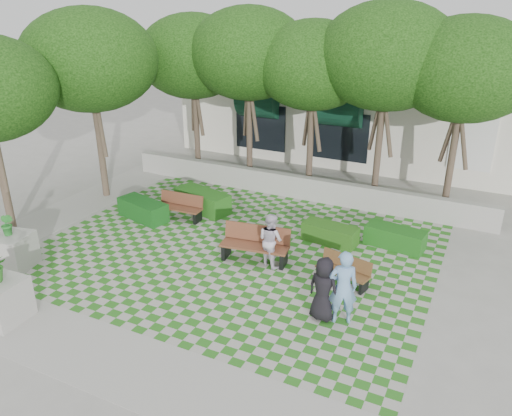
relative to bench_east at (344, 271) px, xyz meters
The scene contains 18 objects.
ground 3.71m from the bench_east, 169.09° to the right, with size 90.00×90.00×0.00m, color gray.
lawn 3.65m from the bench_east, behind, with size 12.00×12.00×0.00m, color #2B721E.
sidewalk_south 6.51m from the bench_east, 123.84° to the right, with size 16.00×2.00×0.01m, color #9E9B93.
sidewalk_west 10.83m from the bench_east, behind, with size 2.00×12.00×0.01m, color #9E9B93.
retaining_wall 6.59m from the bench_east, 123.33° to the left, with size 15.00×0.36×0.90m, color #9E9B93.
bench_east is the anchor object (origin of this frame).
bench_mid 2.80m from the bench_east, behind, with size 2.14×0.97×1.08m.
bench_west 6.85m from the bench_east, 165.56° to the left, with size 1.76×0.64×0.91m.
hedge_east 2.97m from the bench_east, 73.67° to the left, with size 1.86×0.74×0.65m, color #164F15.
hedge_midright 2.51m from the bench_east, 116.85° to the left, with size 1.78×0.71×0.62m, color #204F15.
hedge_midleft 6.82m from the bench_east, 156.80° to the left, with size 2.19×0.88×0.77m, color #1C5216.
hedge_west 7.89m from the bench_east, behind, with size 1.97×0.79×0.69m, color #124516.
planter_back 9.66m from the bench_east, 159.29° to the right, with size 1.25×1.25×1.74m.
person_blue 1.94m from the bench_east, 74.91° to the right, with size 0.71×0.47×1.95m, color #719DCE.
person_dark 1.91m from the bench_east, 89.48° to the right, with size 0.82×0.54×1.69m, color black.
person_white 2.31m from the bench_east, behind, with size 0.80×0.63×1.65m, color silver.
tree_row 8.98m from the bench_east, 136.20° to the left, with size 17.70×13.40×7.41m.
building 13.81m from the bench_east, 101.35° to the left, with size 18.00×8.92×5.15m.
Camera 1 is at (6.74, -11.27, 7.44)m, focal length 35.00 mm.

